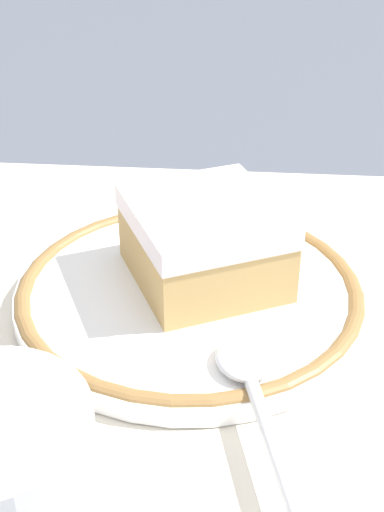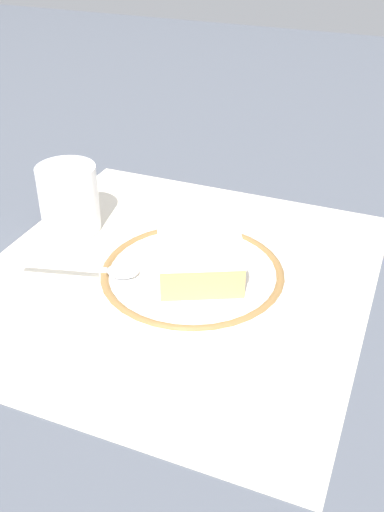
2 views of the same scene
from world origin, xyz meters
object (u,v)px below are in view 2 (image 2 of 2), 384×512
Objects in this scene: plate at (192,276)px; napkin at (42,334)px; spoon at (102,270)px; cake_slice at (200,259)px; cup at (69,203)px.

plate is 1.59× the size of napkin.
spoon is (0.03, -0.08, 0.01)m from plate.
spoon is 1.09× the size of napkin.
cake_slice is 0.17m from napkin.
cake_slice reaches higher than plate.
cup is 0.20m from napkin.
cup is (-0.05, -0.17, 0.03)m from plate.
spoon is 0.12m from cup.
plate is 0.18m from cup.
plate is at bearing 112.38° from spoon.
cup is (-0.05, -0.18, -0.00)m from cake_slice.
cup reaches higher than napkin.
cup reaches higher than spoon.
spoon reaches higher than plate.
cake_slice is 0.82× the size of spoon.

